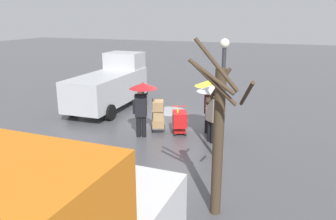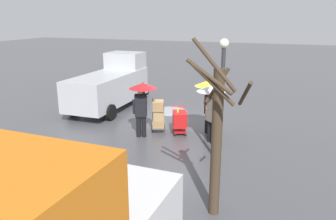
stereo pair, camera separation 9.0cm
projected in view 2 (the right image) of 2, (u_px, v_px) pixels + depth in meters
The scene contains 10 objects.
ground_plane at pixel (175, 125), 14.12m from camera, with size 90.00×90.00×0.00m, color #4C4C51.
slush_patch_near_cluster at pixel (169, 111), 16.16m from camera, with size 1.69×1.69×0.01m, color #999BA0.
cargo_van_parked_right at pixel (111, 85), 16.48m from camera, with size 2.26×5.37×2.60m.
shopping_cart_vendor at pixel (180, 120), 12.95m from camera, with size 0.82×0.97×1.04m.
hand_dolly_boxes at pixel (158, 114), 13.07m from camera, with size 0.73×0.84×1.32m.
pedestrian_pink_side at pixel (212, 100), 11.84m from camera, with size 1.04×1.04×2.15m.
pedestrian_black_side at pixel (209, 94), 12.76m from camera, with size 1.04×1.04×2.15m.
pedestrian_white_side at pixel (142, 97), 12.34m from camera, with size 1.04×1.04×2.15m.
bare_tree_near at pixel (217, 135), 7.29m from camera, with size 1.36×1.36×4.08m.
street_lamp at pixel (222, 90), 9.85m from camera, with size 0.28×0.28×3.86m.
Camera 2 is at (-4.46, 12.64, 4.49)m, focal length 35.55 mm.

